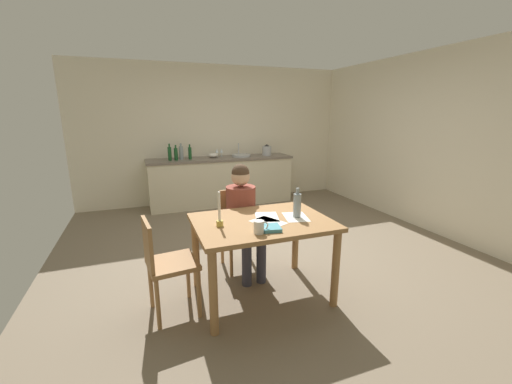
{
  "coord_description": "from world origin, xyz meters",
  "views": [
    {
      "loc": [
        -1.44,
        -3.56,
        1.72
      ],
      "look_at": [
        -0.24,
        -0.31,
        0.85
      ],
      "focal_mm": 22.14,
      "sensor_mm": 36.0,
      "label": 1
    }
  ],
  "objects_px": {
    "bottle_oil": "(170,153)",
    "mixing_bowl": "(213,155)",
    "coffee_mug": "(259,227)",
    "dining_table": "(262,232)",
    "candlestick": "(220,217)",
    "bottle_wine_red": "(181,153)",
    "wine_glass_near_sink": "(222,151)",
    "book_magazine": "(271,228)",
    "wine_bottle_on_table": "(297,205)",
    "stovetop_kettle": "(267,150)",
    "bottle_sauce": "(190,153)",
    "wine_glass_by_kettle": "(217,151)",
    "sink_unit": "(241,155)",
    "bottle_vinegar": "(176,154)",
    "chair_side_empty": "(165,262)",
    "chair_at_table": "(239,224)",
    "person_seated": "(243,212)"
  },
  "relations": [
    {
      "from": "book_magazine",
      "to": "wine_bottle_on_table",
      "type": "xyz_separation_m",
      "value": [
        0.35,
        0.22,
        0.1
      ]
    },
    {
      "from": "dining_table",
      "to": "person_seated",
      "type": "xyz_separation_m",
      "value": [
        -0.01,
        0.54,
        0.03
      ]
    },
    {
      "from": "wine_bottle_on_table",
      "to": "wine_glass_near_sink",
      "type": "bearing_deg",
      "value": 87.47
    },
    {
      "from": "sink_unit",
      "to": "wine_glass_by_kettle",
      "type": "xyz_separation_m",
      "value": [
        -0.44,
        0.15,
        0.09
      ]
    },
    {
      "from": "wine_bottle_on_table",
      "to": "bottle_oil",
      "type": "bearing_deg",
      "value": 104.56
    },
    {
      "from": "coffee_mug",
      "to": "bottle_oil",
      "type": "relative_size",
      "value": 0.43
    },
    {
      "from": "candlestick",
      "to": "chair_side_empty",
      "type": "bearing_deg",
      "value": 176.64
    },
    {
      "from": "book_magazine",
      "to": "wine_bottle_on_table",
      "type": "height_order",
      "value": "wine_bottle_on_table"
    },
    {
      "from": "mixing_bowl",
      "to": "wine_glass_near_sink",
      "type": "relative_size",
      "value": 1.26
    },
    {
      "from": "stovetop_kettle",
      "to": "wine_bottle_on_table",
      "type": "bearing_deg",
      "value": -107.5
    },
    {
      "from": "candlestick",
      "to": "bottle_vinegar",
      "type": "xyz_separation_m",
      "value": [
        0.01,
        3.2,
        0.16
      ]
    },
    {
      "from": "candlestick",
      "to": "bottle_sauce",
      "type": "relative_size",
      "value": 1.13
    },
    {
      "from": "book_magazine",
      "to": "wine_glass_by_kettle",
      "type": "distance_m",
      "value": 3.68
    },
    {
      "from": "bottle_sauce",
      "to": "wine_glass_near_sink",
      "type": "distance_m",
      "value": 0.66
    },
    {
      "from": "candlestick",
      "to": "bottle_vinegar",
      "type": "height_order",
      "value": "bottle_vinegar"
    },
    {
      "from": "wine_bottle_on_table",
      "to": "bottle_oil",
      "type": "xyz_separation_m",
      "value": [
        -0.84,
        3.23,
        0.14
      ]
    },
    {
      "from": "candlestick",
      "to": "stovetop_kettle",
      "type": "relative_size",
      "value": 1.39
    },
    {
      "from": "bottle_vinegar",
      "to": "wine_glass_by_kettle",
      "type": "xyz_separation_m",
      "value": [
        0.79,
        0.22,
        -0.01
      ]
    },
    {
      "from": "bottle_sauce",
      "to": "wine_glass_by_kettle",
      "type": "distance_m",
      "value": 0.57
    },
    {
      "from": "chair_at_table",
      "to": "wine_bottle_on_table",
      "type": "xyz_separation_m",
      "value": [
        0.35,
        -0.72,
        0.39
      ]
    },
    {
      "from": "candlestick",
      "to": "bottle_wine_red",
      "type": "distance_m",
      "value": 3.28
    },
    {
      "from": "bottle_wine_red",
      "to": "wine_glass_near_sink",
      "type": "height_order",
      "value": "bottle_wine_red"
    },
    {
      "from": "bottle_oil",
      "to": "mixing_bowl",
      "type": "relative_size",
      "value": 1.52
    },
    {
      "from": "wine_glass_near_sink",
      "to": "wine_glass_by_kettle",
      "type": "distance_m",
      "value": 0.09
    },
    {
      "from": "sink_unit",
      "to": "wine_glass_by_kettle",
      "type": "height_order",
      "value": "sink_unit"
    },
    {
      "from": "wine_bottle_on_table",
      "to": "sink_unit",
      "type": "xyz_separation_m",
      "value": [
        0.5,
        3.29,
        0.04
      ]
    },
    {
      "from": "wine_bottle_on_table",
      "to": "sink_unit",
      "type": "relative_size",
      "value": 0.78
    },
    {
      "from": "book_magazine",
      "to": "stovetop_kettle",
      "type": "xyz_separation_m",
      "value": [
        1.39,
        3.5,
        0.22
      ]
    },
    {
      "from": "dining_table",
      "to": "stovetop_kettle",
      "type": "bearing_deg",
      "value": 67.1
    },
    {
      "from": "candlestick",
      "to": "stovetop_kettle",
      "type": "bearing_deg",
      "value": 61.53
    },
    {
      "from": "mixing_bowl",
      "to": "bottle_oil",
      "type": "bearing_deg",
      "value": -172.35
    },
    {
      "from": "chair_at_table",
      "to": "coffee_mug",
      "type": "relative_size",
      "value": 6.93
    },
    {
      "from": "wine_bottle_on_table",
      "to": "wine_glass_by_kettle",
      "type": "relative_size",
      "value": 1.82
    },
    {
      "from": "stovetop_kettle",
      "to": "wine_glass_by_kettle",
      "type": "height_order",
      "value": "stovetop_kettle"
    },
    {
      "from": "sink_unit",
      "to": "bottle_sauce",
      "type": "bearing_deg",
      "value": -177.91
    },
    {
      "from": "dining_table",
      "to": "coffee_mug",
      "type": "bearing_deg",
      "value": -115.49
    },
    {
      "from": "bottle_wine_red",
      "to": "stovetop_kettle",
      "type": "bearing_deg",
      "value": -0.07
    },
    {
      "from": "chair_at_table",
      "to": "stovetop_kettle",
      "type": "xyz_separation_m",
      "value": [
        1.39,
        2.56,
        0.51
      ]
    },
    {
      "from": "dining_table",
      "to": "mixing_bowl",
      "type": "height_order",
      "value": "mixing_bowl"
    },
    {
      "from": "stovetop_kettle",
      "to": "mixing_bowl",
      "type": "bearing_deg",
      "value": 177.15
    },
    {
      "from": "chair_side_empty",
      "to": "chair_at_table",
      "type": "bearing_deg",
      "value": 38.18
    },
    {
      "from": "stovetop_kettle",
      "to": "wine_glass_near_sink",
      "type": "height_order",
      "value": "stovetop_kettle"
    },
    {
      "from": "dining_table",
      "to": "candlestick",
      "type": "distance_m",
      "value": 0.45
    },
    {
      "from": "bottle_wine_red",
      "to": "bottle_sauce",
      "type": "bearing_deg",
      "value": -12.57
    },
    {
      "from": "dining_table",
      "to": "stovetop_kettle",
      "type": "relative_size",
      "value": 5.6
    },
    {
      "from": "candlestick",
      "to": "wine_glass_near_sink",
      "type": "relative_size",
      "value": 1.99
    },
    {
      "from": "bottle_vinegar",
      "to": "wine_glass_near_sink",
      "type": "xyz_separation_m",
      "value": [
        0.88,
        0.22,
        -0.01
      ]
    },
    {
      "from": "mixing_bowl",
      "to": "book_magazine",
      "type": "bearing_deg",
      "value": -95.11
    },
    {
      "from": "dining_table",
      "to": "wine_glass_near_sink",
      "type": "bearing_deg",
      "value": 81.8
    },
    {
      "from": "coffee_mug",
      "to": "bottle_oil",
      "type": "xyz_separation_m",
      "value": [
        -0.36,
        3.49,
        0.2
      ]
    }
  ]
}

